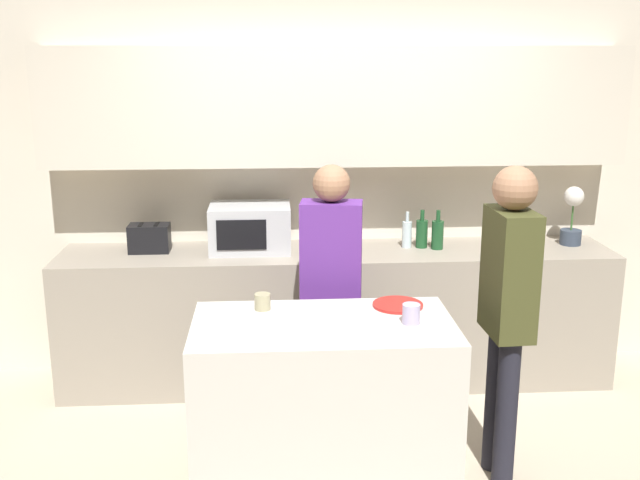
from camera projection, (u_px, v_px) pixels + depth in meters
back_wall at (334, 148)px, 4.98m from camera, size 6.40×0.40×2.70m
back_counter at (337, 316)px, 4.99m from camera, size 3.60×0.62×0.90m
kitchen_island at (323, 406)px, 3.74m from camera, size 1.28×0.70×0.89m
microwave at (250, 228)px, 4.86m from camera, size 0.52×0.39×0.30m
toaster at (149, 238)px, 4.84m from camera, size 0.26×0.16×0.18m
potted_plant at (572, 216)px, 4.99m from camera, size 0.14×0.14×0.40m
bottle_0 at (407, 234)px, 4.94m from camera, size 0.06×0.06×0.24m
bottle_1 at (422, 233)px, 4.94m from camera, size 0.08×0.08×0.25m
bottle_2 at (438, 234)px, 4.90m from camera, size 0.08×0.08×0.26m
plate_on_island at (398, 305)px, 3.86m from camera, size 0.26×0.26×0.01m
cup_0 at (411, 314)px, 3.61m from camera, size 0.09×0.09×0.10m
cup_1 at (263, 302)px, 3.80m from camera, size 0.08×0.08×0.08m
person_left at (331, 278)px, 4.21m from camera, size 0.36×0.24×1.57m
person_center at (508, 299)px, 3.70m from camera, size 0.22×0.35×1.65m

